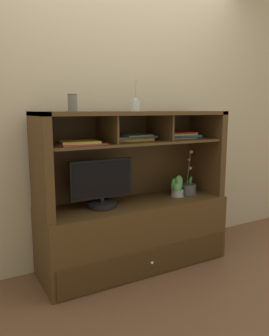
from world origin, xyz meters
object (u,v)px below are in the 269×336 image
Objects in this scene: tv_monitor at (102,187)px; potted_orchid at (188,188)px; potted_fern at (177,187)px; ceramic_vase at (73,102)px; magazine_stack_left at (79,143)px; magazine_stack_centre at (131,137)px; diffuser_bottle at (135,105)px; media_console at (134,218)px; magazine_stack_right at (177,135)px.

tv_monitor is 1.28× the size of potted_orchid.
potted_fern is 1.19m from ceramic_vase.
magazine_stack_centre reaches higher than magazine_stack_left.
diffuser_bottle is (0.00, -0.06, 0.26)m from magazine_stack_centre.
magazine_stack_centre is at bearing 6.44° from ceramic_vase.
magazine_stack_left is at bearing -177.97° from potted_orchid.
diffuser_bottle is (-0.56, -0.01, 0.74)m from potted_orchid.
potted_orchid is (0.86, 0.02, -0.11)m from tv_monitor.
tv_monitor is 0.40m from magazine_stack_left.
magazine_stack_left is 0.90× the size of magazine_stack_centre.
magazine_stack_left is 1.50× the size of diffuser_bottle.
potted_fern is (0.42, -0.03, 0.23)m from media_console.
magazine_stack_right is at bearing 5.05° from magazine_stack_left.
magazine_stack_centre is (-0.56, 0.05, 0.48)m from potted_orchid.
magazine_stack_right is 1.01m from ceramic_vase.
magazine_stack_right is at bearing 157.38° from potted_orchid.
media_console is at bearing 179.36° from potted_orchid.
media_console reaches higher than potted_fern.
media_console is at bearing 4.17° from tv_monitor.
potted_orchid reaches higher than potted_fern.
ceramic_vase is at bearing 135.83° from magazine_stack_left.
media_console is 12.50× the size of ceramic_vase.
magazine_stack_left is (-0.48, -0.04, 0.67)m from media_console.
diffuser_bottle is (0.48, 0.02, 0.27)m from magazine_stack_left.
magazine_stack_centre is 0.26m from diffuser_bottle.
potted_orchid is 0.74m from magazine_stack_centre.
magazine_stack_centre is 0.58m from ceramic_vase.
magazine_stack_right reaches higher than potted_fern.
magazine_stack_right is at bearing 7.34° from diffuser_bottle.
potted_fern is at bearing 0.87° from magazine_stack_left.
media_console reaches higher than magazine_stack_left.
tv_monitor is 0.68m from ceramic_vase.
magazine_stack_right is 1.65× the size of diffuser_bottle.
potted_fern is 0.77× the size of diffuser_bottle.
potted_fern is 0.51× the size of magazine_stack_left.
magazine_stack_right is (0.03, 0.07, 0.45)m from potted_fern.
ceramic_vase is (-0.03, 0.03, 0.29)m from magazine_stack_left.
media_console reaches higher than potted_orchid.
potted_fern is at bearing -113.62° from magazine_stack_right.
ceramic_vase is (-0.51, -0.01, 0.95)m from media_console.
magazine_stack_centre reaches higher than potted_orchid.
potted_fern is 0.47× the size of magazine_stack_right.
magazine_stack_centre is at bearing 91.11° from media_console.
ceramic_vase reaches higher than media_console.
diffuser_bottle reaches higher than ceramic_vase.
diffuser_bottle reaches higher than potted_fern.
potted_orchid is at bearing 2.03° from magazine_stack_left.
diffuser_bottle reaches higher than media_console.
tv_monitor is 2.12× the size of diffuser_bottle.
potted_fern is at bearing -4.02° from media_console.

